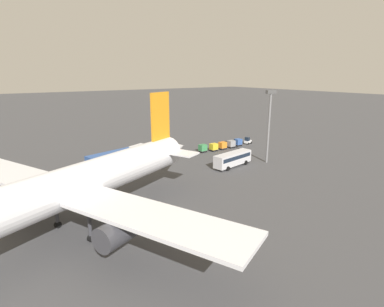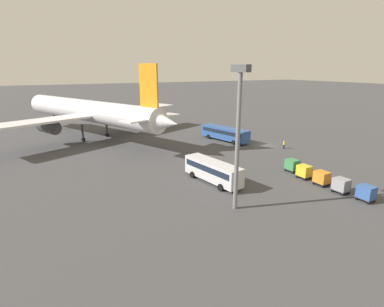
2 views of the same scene
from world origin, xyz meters
name	(u,v)px [view 2 (image 2 of 2)]	position (x,y,z in m)	size (l,w,h in m)	color
ground_plane	(263,145)	(0.00, 0.00, 0.00)	(600.00, 600.00, 0.00)	#424244
airplane	(89,111)	(24.75, 32.48, 6.50)	(53.64, 47.29, 17.30)	silver
shuttle_bus_near	(225,133)	(7.85, 4.95, 1.87)	(13.13, 5.92, 3.09)	#2D5199
shuttle_bus_far	(213,170)	(-13.85, 21.21, 1.91)	(10.76, 4.32, 3.18)	silver
worker_person	(284,145)	(-4.12, -2.10, 0.87)	(0.38, 0.38, 1.74)	#1E1E2D
cargo_cart_blue	(366,192)	(-28.48, 7.20, 1.19)	(2.06, 1.76, 2.06)	#38383D
cargo_cart_grey	(341,185)	(-25.30, 7.78, 1.19)	(2.06, 1.76, 2.06)	#38383D
cargo_cart_orange	(322,177)	(-22.12, 7.80, 1.19)	(2.06, 1.76, 2.06)	#38383D
cargo_cart_yellow	(304,171)	(-18.94, 7.89, 1.19)	(2.06, 1.76, 2.06)	#38383D
cargo_cart_green	(292,165)	(-15.76, 7.21, 1.19)	(2.06, 1.76, 2.06)	#38383D
light_pole	(238,124)	(-22.64, 23.31, 10.35)	(2.80, 0.70, 16.78)	slate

